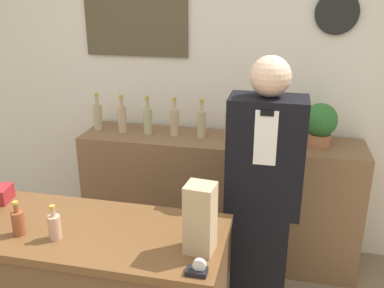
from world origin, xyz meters
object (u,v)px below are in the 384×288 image
shopkeeper (263,201)px  paper_bag (200,219)px  potted_plant (320,123)px  tape_dispenser (198,269)px

shopkeeper → paper_bag: bearing=-109.7°
potted_plant → tape_dispenser: size_ratio=3.40×
paper_bag → tape_dispenser: size_ratio=3.63×
shopkeeper → potted_plant: bearing=63.2°
paper_bag → tape_dispenser: (0.02, -0.17, -0.14)m
shopkeeper → potted_plant: (0.33, 0.66, 0.30)m
shopkeeper → tape_dispenser: shopkeeper is taller
shopkeeper → paper_bag: shopkeeper is taller
paper_bag → shopkeeper: bearing=70.3°
paper_bag → potted_plant: bearing=66.7°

